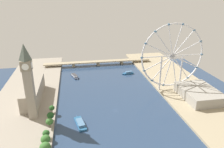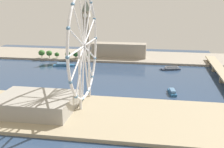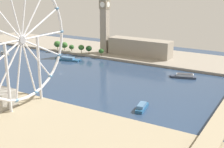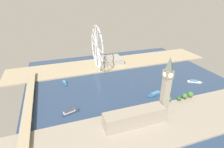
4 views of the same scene
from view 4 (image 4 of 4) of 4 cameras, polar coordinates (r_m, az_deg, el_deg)
name	(u,v)px [view 4 (image 4 of 4)]	position (r m, az deg, el deg)	size (l,w,h in m)	color
ground_plane	(132,85)	(375.15, 6.28, -3.54)	(417.63, 417.63, 0.00)	navy
riverbank_left	(167,122)	(287.06, 17.10, -14.42)	(90.00, 520.00, 3.00)	gray
riverbank_right	(112,64)	(478.19, 0.02, 3.34)	(90.00, 520.00, 3.00)	tan
clock_tower	(166,86)	(273.96, 16.82, -3.73)	(12.55, 12.55, 93.90)	gray
parliament_block	(134,117)	(264.84, 7.07, -13.50)	(22.00, 89.53, 23.12)	gray
tree_row_embankment	(177,97)	(332.22, 19.92, -6.96)	(10.87, 87.36, 13.29)	#513823
ferris_wheel	(97,47)	(424.13, -4.74, 8.40)	(102.79, 3.20, 105.41)	silver
riverside_hall	(109,60)	(475.99, -0.99, 4.34)	(48.91, 67.02, 14.18)	gray
river_bridge	(29,99)	(345.21, -24.79, -7.33)	(229.63, 14.00, 9.11)	tan
tour_boat_0	(155,94)	(349.42, 13.54, -6.11)	(14.95, 36.30, 4.74)	#235684
tour_boat_1	(65,83)	(389.49, -14.74, -2.78)	(24.71, 9.51, 5.28)	#235684
tour_boat_2	(70,112)	(301.48, -13.10, -11.59)	(15.57, 31.59, 4.91)	#2D384C
tour_boat_3	(194,81)	(421.97, 24.56, -2.13)	(20.17, 29.19, 4.89)	beige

